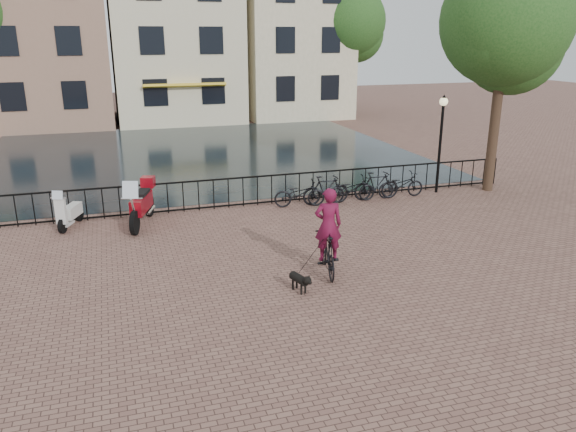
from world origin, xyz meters
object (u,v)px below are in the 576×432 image
object	(u,v)px
dog	(299,281)
motorcycle	(141,199)
lamp_post	(441,128)
scooter	(69,206)
cyclist	(328,236)

from	to	relation	value
dog	motorcycle	xyz separation A→B (m)	(-3.05, 5.87, 0.58)
lamp_post	dog	size ratio (longest dim) A/B	4.49
motorcycle	scooter	size ratio (longest dim) A/B	1.61
dog	motorcycle	world-z (taller)	motorcycle
lamp_post	dog	distance (m)	10.12
cyclist	motorcycle	size ratio (longest dim) A/B	1.05
cyclist	scooter	xyz separation A→B (m)	(-6.11, 5.56, -0.29)
lamp_post	cyclist	distance (m)	8.77
lamp_post	cyclist	world-z (taller)	lamp_post
cyclist	scooter	distance (m)	8.27
motorcycle	lamp_post	bearing A→B (deg)	20.91
cyclist	dog	distance (m)	1.43
motorcycle	scooter	bearing A→B (deg)	-174.52
cyclist	motorcycle	xyz separation A→B (m)	(-4.04, 5.11, -0.12)
lamp_post	dog	world-z (taller)	lamp_post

